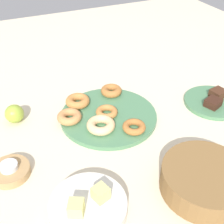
{
  "coord_description": "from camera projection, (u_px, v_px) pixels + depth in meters",
  "views": [
    {
      "loc": [
        0.33,
        0.76,
        0.65
      ],
      "look_at": [
        0.0,
        0.03,
        0.05
      ],
      "focal_mm": 46.77,
      "sensor_mm": 36.0,
      "label": 1
    }
  ],
  "objects": [
    {
      "name": "brownie_far",
      "position": [
        213.0,
        103.0,
        1.07
      ],
      "size": [
        0.07,
        0.06,
        0.03
      ],
      "primitive_type": "cube",
      "rotation": [
        0.0,
        0.0,
        0.36
      ],
      "color": "#381E14",
      "rests_on": "cake_plate"
    },
    {
      "name": "donut_3",
      "position": [
        101.0,
        125.0,
        0.97
      ],
      "size": [
        0.13,
        0.13,
        0.03
      ],
      "primitive_type": "torus",
      "rotation": [
        0.0,
        0.0,
        2.62
      ],
      "color": "#EABC84",
      "rests_on": "donut_plate"
    },
    {
      "name": "donut_1",
      "position": [
        69.0,
        117.0,
        1.01
      ],
      "size": [
        0.12,
        0.12,
        0.03
      ],
      "primitive_type": "torus",
      "rotation": [
        0.0,
        0.0,
        0.88
      ],
      "color": "#C6844C",
      "rests_on": "donut_plate"
    },
    {
      "name": "donut_2",
      "position": [
        111.0,
        91.0,
        1.14
      ],
      "size": [
        0.11,
        0.11,
        0.03
      ],
      "primitive_type": "torus",
      "rotation": [
        0.0,
        0.0,
        2.18
      ],
      "color": "#AD6B33",
      "rests_on": "donut_plate"
    },
    {
      "name": "donut_plate",
      "position": [
        109.0,
        116.0,
        1.05
      ],
      "size": [
        0.34,
        0.34,
        0.02
      ],
      "primitive_type": "cylinder",
      "color": "#4C7F56",
      "rests_on": "ground_plane"
    },
    {
      "name": "donut_0",
      "position": [
        78.0,
        101.0,
        1.08
      ],
      "size": [
        0.09,
        0.09,
        0.03
      ],
      "primitive_type": "torus",
      "rotation": [
        0.0,
        0.0,
        1.55
      ],
      "color": "#BC7A3D",
      "rests_on": "donut_plate"
    },
    {
      "name": "candle_holder",
      "position": [
        10.0,
        171.0,
        0.83
      ],
      "size": [
        0.11,
        0.11,
        0.03
      ],
      "primitive_type": "cylinder",
      "color": "tan",
      "rests_on": "ground_plane"
    },
    {
      "name": "donut_4",
      "position": [
        134.0,
        127.0,
        0.97
      ],
      "size": [
        0.1,
        0.1,
        0.02
      ],
      "primitive_type": "torus",
      "rotation": [
        0.0,
        0.0,
        1.13
      ],
      "color": "#AD6B33",
      "rests_on": "donut_plate"
    },
    {
      "name": "ground_plane",
      "position": [
        109.0,
        118.0,
        1.05
      ],
      "size": [
        2.4,
        2.4,
        0.0
      ],
      "primitive_type": "plane",
      "color": "beige"
    },
    {
      "name": "apple",
      "position": [
        14.0,
        114.0,
        1.02
      ],
      "size": [
        0.07,
        0.07,
        0.07
      ],
      "primitive_type": "sphere",
      "color": "#93AD38",
      "rests_on": "ground_plane"
    },
    {
      "name": "melon_chunk_left",
      "position": [
        101.0,
        193.0,
        0.71
      ],
      "size": [
        0.05,
        0.05,
        0.04
      ],
      "primitive_type": "cube",
      "rotation": [
        0.0,
        0.0,
        0.31
      ],
      "color": "#DBD67A",
      "rests_on": "fruit_bowl"
    },
    {
      "name": "cake_plate",
      "position": [
        213.0,
        102.0,
        1.12
      ],
      "size": [
        0.22,
        0.22,
        0.02
      ],
      "primitive_type": "cylinder",
      "color": "#4C7F56",
      "rests_on": "ground_plane"
    },
    {
      "name": "donut_5",
      "position": [
        107.0,
        112.0,
        1.03
      ],
      "size": [
        0.1,
        0.1,
        0.02
      ],
      "primitive_type": "torus",
      "rotation": [
        0.0,
        0.0,
        0.25
      ],
      "color": "#BC7A3D",
      "rests_on": "donut_plate"
    },
    {
      "name": "melon_chunk_right",
      "position": [
        76.0,
        208.0,
        0.68
      ],
      "size": [
        0.05,
        0.05,
        0.04
      ],
      "primitive_type": "cube",
      "rotation": [
        0.0,
        0.0,
        -0.48
      ],
      "color": "#DBD67A",
      "rests_on": "fruit_bowl"
    },
    {
      "name": "brownie_near",
      "position": [
        218.0,
        93.0,
        1.13
      ],
      "size": [
        0.06,
        0.06,
        0.03
      ],
      "primitive_type": "cube",
      "rotation": [
        0.0,
        0.0,
        0.19
      ],
      "color": "#472819",
      "rests_on": "cake_plate"
    },
    {
      "name": "basket",
      "position": [
        205.0,
        180.0,
        0.78
      ],
      "size": [
        0.27,
        0.27,
        0.07
      ],
      "primitive_type": "cylinder",
      "rotation": [
        0.0,
        0.0,
        1.74
      ],
      "color": "brown",
      "rests_on": "ground_plane"
    },
    {
      "name": "fruit_bowl",
      "position": [
        88.0,
        208.0,
        0.72
      ],
      "size": [
        0.19,
        0.19,
        0.04
      ],
      "primitive_type": "cylinder",
      "color": "silver",
      "rests_on": "ground_plane"
    },
    {
      "name": "tealight",
      "position": [
        9.0,
        166.0,
        0.82
      ],
      "size": [
        0.05,
        0.05,
        0.01
      ],
      "primitive_type": "cylinder",
      "color": "silver",
      "rests_on": "candle_holder"
    }
  ]
}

